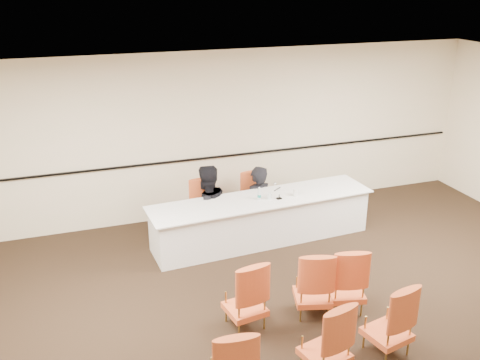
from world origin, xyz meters
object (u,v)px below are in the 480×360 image
at_px(panelist_second, 207,213).
at_px(panelist_second_chair, 206,209).
at_px(panelist_main, 257,211).
at_px(water_bottle, 259,193).
at_px(drinking_glass, 269,196).
at_px(aud_chair_back_right, 389,318).
at_px(microphone, 279,192).
at_px(aud_chair_front_left, 245,293).
at_px(aud_chair_front_right, 346,278).
at_px(coffee_cup, 295,192).
at_px(panel_table, 262,219).
at_px(aud_chair_back_mid, 326,337).
at_px(aud_chair_front_mid, 313,282).
at_px(panelist_main_chair, 257,200).

bearing_deg(panelist_second, panelist_second_chair, -14.29).
xyz_separation_m(panelist_main, water_bottle, (-0.19, -0.58, 0.59)).
height_order(drinking_glass, aud_chair_back_right, aud_chair_back_right).
distance_m(panelist_main, panelist_second_chair, 0.97).
bearing_deg(microphone, panelist_second, 140.12).
xyz_separation_m(aud_chair_front_left, aud_chair_front_right, (1.37, -0.09, 0.00)).
height_order(panelist_second_chair, coffee_cup, panelist_second_chair).
height_order(microphone, drinking_glass, microphone).
relative_size(panel_table, aud_chair_front_left, 3.97).
xyz_separation_m(panelist_second, coffee_cup, (1.37, -0.59, 0.42)).
bearing_deg(panelist_second_chair, coffee_cup, -26.69).
bearing_deg(aud_chair_back_mid, panelist_main, 66.94).
bearing_deg(aud_chair_back_right, panel_table, 84.16).
bearing_deg(aud_chair_front_right, panel_table, 111.98).
xyz_separation_m(panelist_second, aud_chair_back_mid, (0.30, -3.75, 0.08)).
xyz_separation_m(panelist_main, aud_chair_front_right, (0.19, -2.79, 0.20)).
bearing_deg(microphone, aud_chair_front_right, -98.02).
xyz_separation_m(panelist_second_chair, water_bottle, (0.76, -0.52, 0.39)).
distance_m(water_bottle, aud_chair_front_right, 2.28).
xyz_separation_m(panel_table, aud_chair_front_left, (-1.05, -2.13, 0.10)).
height_order(drinking_glass, coffee_cup, coffee_cup).
bearing_deg(panelist_main, aud_chair_front_mid, 67.46).
bearing_deg(aud_chair_front_mid, panelist_main_chair, 100.45).
bearing_deg(water_bottle, aud_chair_front_mid, -92.01).
height_order(panelist_main, aud_chair_front_mid, panelist_main).
bearing_deg(panelist_second, panel_table, 133.37).
bearing_deg(aud_chair_back_mid, aud_chair_front_left, 102.82).
bearing_deg(panelist_second, aud_chair_front_left, 70.47).
bearing_deg(aud_chair_front_mid, panelist_second_chair, 120.15).
height_order(panelist_main, aud_chair_front_right, panelist_main).
distance_m(panel_table, aud_chair_front_right, 2.25).
height_order(panel_table, aud_chair_back_right, aud_chair_back_right).
relative_size(panelist_second_chair, coffee_cup, 7.75).
relative_size(panelist_main_chair, aud_chair_front_left, 1.00).
bearing_deg(panelist_main_chair, coffee_cup, -59.98).
relative_size(panelist_main, aud_chair_front_right, 1.75).
height_order(panelist_second, aud_chair_back_right, panelist_second).
bearing_deg(drinking_glass, panelist_second, 148.16).
bearing_deg(water_bottle, microphone, -16.96).
bearing_deg(microphone, aud_chair_front_mid, -110.40).
distance_m(drinking_glass, aud_chair_front_mid, 2.15).
height_order(panelist_second, aud_chair_front_right, panelist_second).
bearing_deg(aud_chair_front_mid, panelist_second, 120.15).
xyz_separation_m(panel_table, coffee_cup, (0.56, -0.07, 0.44)).
height_order(panelist_main, aud_chair_front_left, panelist_main).
relative_size(panelist_second, aud_chair_front_mid, 1.79).
xyz_separation_m(panelist_second_chair, aud_chair_back_right, (1.16, -3.66, 0.00)).
bearing_deg(aud_chair_back_mid, aud_chair_front_mid, 57.06).
distance_m(panel_table, aud_chair_back_right, 3.17).
height_order(coffee_cup, aud_chair_front_right, aud_chair_front_right).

